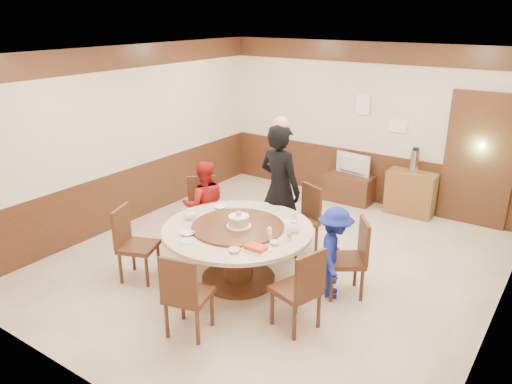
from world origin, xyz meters
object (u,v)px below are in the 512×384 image
Objects in this scene: person_standing at (280,189)px; person_blue at (334,253)px; banquet_table at (238,243)px; tv_stand at (349,188)px; person_red at (204,205)px; television at (351,165)px; birthday_cake at (239,221)px; thermos at (415,161)px; shrimp_platter at (256,248)px; side_cabinet at (411,193)px.

person_standing is 1.44m from person_blue.
person_blue is at bearing 18.50° from banquet_table.
tv_stand is (0.02, 2.37, -0.68)m from person_standing.
person_red is at bearing 61.99° from person_blue.
banquet_table is at bearing 99.45° from television.
person_red is at bearing -108.43° from tv_stand.
person_red is 4.21× the size of birthday_cake.
person_standing is at bearing 164.61° from person_red.
person_red is at bearing 151.54° from birthday_cake.
person_blue reaches higher than banquet_table.
person_red is 1.19m from birthday_cake.
person_red is 1.93× the size of television.
thermos reaches higher than birthday_cake.
thermos reaches higher than banquet_table.
shrimp_platter is 3.89m from television.
tv_stand is (0.97, 2.90, -0.40)m from person_red.
side_cabinet is (0.53, 3.87, -0.40)m from shrimp_platter.
thermos is at bearing 180.00° from side_cabinet.
person_standing is 2.19× the size of tv_stand.
thermos is (-0.08, 3.09, 0.37)m from person_blue.
person_standing reaches higher than banquet_table.
tv_stand is 1.25× the size of television.
person_red is at bearing -125.32° from thermos.
banquet_table is 4.95× the size of thermos.
shrimp_platter is 3.92m from tv_stand.
tv_stand is 1.31m from thermos.
television is at bearing 0.00° from tv_stand.
person_red is at bearing 80.35° from television.
birthday_cake is at bearing -106.65° from side_cabinet.
television is (-0.04, 3.45, 0.16)m from banquet_table.
person_red is at bearing 38.46° from person_standing.
side_cabinet is at bearing -22.23° from person_blue.
person_red reaches higher than side_cabinet.
television is at bearing -2.48° from person_blue.
person_standing is 6.01× the size of birthday_cake.
birthday_cake is 0.39× the size of side_cabinet.
tv_stand is at bearing -0.00° from television.
side_cabinet is (1.11, 0.03, -0.32)m from television.
person_blue is at bearing -88.57° from side_cabinet.
thermos is at bearing 1.55° from tv_stand.
person_standing is 6.22× the size of shrimp_platter.
shrimp_platter is 0.35× the size of tv_stand.
tv_stand is (-1.19, 3.06, -0.32)m from person_blue.
television is at bearing 91.10° from birthday_cake.
thermos reaches higher than tv_stand.
person_blue is (2.15, -0.16, -0.08)m from person_red.
banquet_table is at bearing 106.67° from person_red.
person_standing is 1.63× the size of person_blue.
person_red reaches higher than person_blue.
television reaches higher than shrimp_platter.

